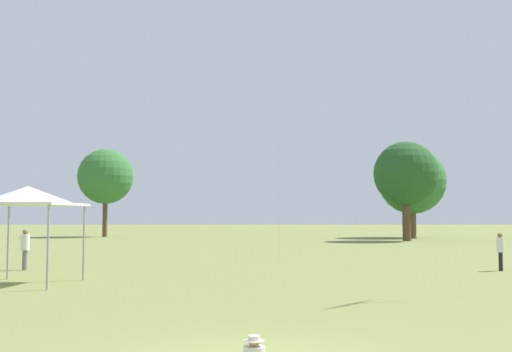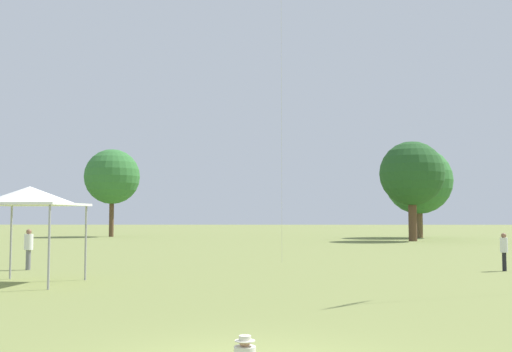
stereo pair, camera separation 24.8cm
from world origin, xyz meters
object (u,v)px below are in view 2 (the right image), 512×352
(person_standing_0, at_px, (29,246))
(distant_tree_1, at_px, (412,174))
(person_standing_1, at_px, (504,248))
(distant_tree_2, at_px, (419,181))
(distant_tree_0, at_px, (112,177))
(canopy_tent, at_px, (30,196))

(person_standing_0, distance_m, distant_tree_1, 37.29)
(person_standing_1, relative_size, distant_tree_1, 0.17)
(person_standing_1, distance_m, distant_tree_1, 29.89)
(distant_tree_2, bearing_deg, person_standing_1, -99.25)
(distant_tree_1, height_order, distant_tree_2, distant_tree_2)
(person_standing_1, height_order, distant_tree_2, distant_tree_2)
(person_standing_1, distance_m, distant_tree_0, 48.52)
(person_standing_0, distance_m, distant_tree_0, 41.06)
(person_standing_1, xyz_separation_m, distant_tree_2, (6.16, 37.80, 4.98))
(person_standing_1, height_order, distant_tree_1, distant_tree_1)
(person_standing_0, bearing_deg, distant_tree_1, -84.58)
(distant_tree_2, bearing_deg, person_standing_0, -124.21)
(person_standing_1, bearing_deg, canopy_tent, 72.70)
(distant_tree_0, xyz_separation_m, distant_tree_1, (29.89, -11.02, -0.51))
(canopy_tent, distance_m, distant_tree_0, 46.23)
(canopy_tent, distance_m, distant_tree_1, 40.11)
(person_standing_1, xyz_separation_m, distant_tree_1, (3.41, 29.26, 5.08))
(person_standing_1, bearing_deg, person_standing_0, 56.36)
(person_standing_1, relative_size, canopy_tent, 0.46)
(distant_tree_1, bearing_deg, distant_tree_2, 72.19)
(distant_tree_1, distance_m, distant_tree_2, 8.97)
(canopy_tent, bearing_deg, distant_tree_2, 61.15)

